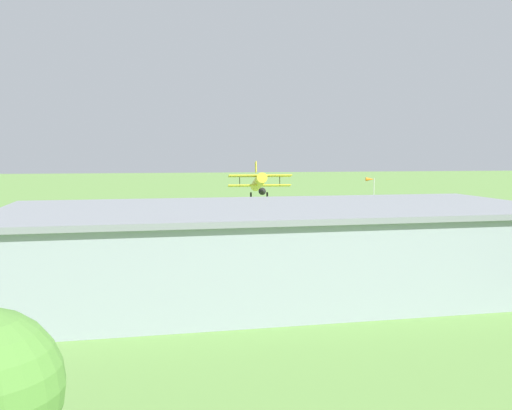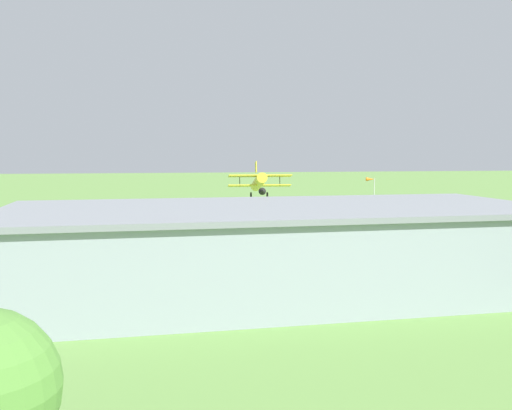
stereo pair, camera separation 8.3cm
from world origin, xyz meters
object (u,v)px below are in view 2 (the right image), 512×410
Objects in this scene: windsock at (371,182)px; hangar at (278,249)px; biplane at (259,182)px; person_by_parked_cars at (369,236)px; car_black at (34,250)px; person_near_hangar_door at (379,238)px; person_at_fence_line at (96,241)px; person_beside_truck at (352,234)px.

hangar is at bearing 61.16° from windsock.
person_by_parked_cars is (-9.88, 9.19, -5.26)m from biplane.
hangar reaches higher than car_black.
windsock is at bearing -110.53° from person_near_hangar_door.
person_near_hangar_door reaches higher than car_black.
car_black is 6.21m from person_at_fence_line.
person_near_hangar_door reaches higher than person_beside_truck.
person_by_parked_cars is (0.46, -1.53, -0.05)m from person_near_hangar_door.
hangar is 52.71m from windsock.
person_beside_truck is (1.49, -3.80, -0.07)m from person_near_hangar_door.
person_by_parked_cars is 1.02× the size of person_beside_truck.
biplane reaches higher than car_black.
person_at_fence_line is at bearing 34.63° from windsock.
person_by_parked_cars is 2.50m from person_beside_truck.
person_near_hangar_door is at bearing 111.43° from person_beside_truck.
person_beside_truck is (-12.64, -19.84, -2.14)m from hangar.
person_at_fence_line reaches higher than person_beside_truck.
biplane is at bearing 41.89° from windsock.
person_near_hangar_door is 32.40m from windsock.
person_at_fence_line is 26.49m from person_beside_truck.
windsock is (-44.24, -30.80, 4.16)m from car_black.
hangar is at bearing 126.02° from person_at_fence_line.
biplane is at bearing -98.08° from hangar.
car_black is at bearing 34.84° from windsock.
person_beside_truck is at bearing -68.57° from person_near_hangar_door.
windsock is (-39.24, -27.11, 4.09)m from person_at_fence_line.
hangar is 22.30× the size of person_beside_truck.
person_near_hangar_door is at bearing -131.38° from hangar.
hangar is 24.39m from car_black.
person_at_fence_line is at bearing -143.54° from car_black.
biplane is 4.41× the size of person_at_fence_line.
biplane is 12.41m from person_beside_truck.
car_black is 0.74× the size of windsock.
person_beside_truck is (-31.48, -4.50, -0.01)m from car_black.
person_beside_truck is at bearing -178.25° from person_at_fence_line.
person_beside_truck is at bearing 64.11° from windsock.
person_at_fence_line is (17.64, 7.72, -5.20)m from biplane.
person_by_parked_cars reaches higher than car_black.
car_black is at bearing 3.91° from person_by_parked_cars.
biplane is 14.48m from person_by_parked_cars.
hangar reaches higher than person_at_fence_line.
person_by_parked_cars is at bearing 176.95° from person_at_fence_line.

